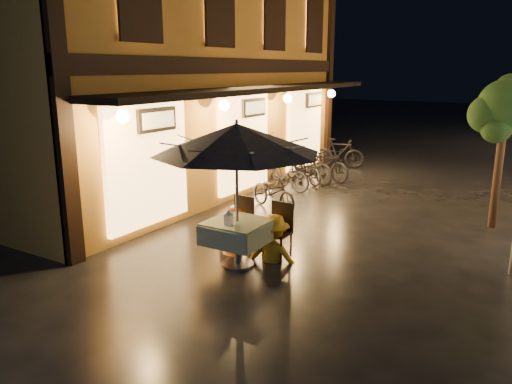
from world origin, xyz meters
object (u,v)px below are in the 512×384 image
Objects in this scene: table_lantern at (228,217)px; cafe_table at (237,232)px; person_yellow at (273,216)px; person_orange at (234,208)px; patio_umbrella at (236,139)px; bicycle_0 at (274,192)px.

cafe_table is at bearing 90.00° from table_lantern.
person_orange is at bearing -17.69° from person_yellow.
patio_umbrella reaches higher than table_lantern.
person_orange is 1.00× the size of person_yellow.
person_orange is (-0.43, 0.56, 0.21)m from cafe_table.
table_lantern is 0.16× the size of person_yellow.
cafe_table is 3.54m from bicycle_0.
table_lantern is 3.81m from bicycle_0.
table_lantern is 0.16× the size of bicycle_0.
person_yellow is (0.39, 0.52, 0.21)m from cafe_table.
bicycle_0 is (-1.18, 3.59, -0.50)m from table_lantern.
table_lantern is at bearing 124.52° from person_orange.
person_orange reaches higher than person_yellow.
person_yellow is 3.24m from bicycle_0.
cafe_table is 0.68m from person_yellow.
person_yellow reaches higher than cafe_table.
bicycle_0 is at bearing 108.15° from table_lantern.
person_yellow is at bearing 63.47° from table_lantern.
patio_umbrella reaches higher than bicycle_0.
bicycle_0 is (-1.18, 3.34, -1.73)m from patio_umbrella.
person_orange is 1.01× the size of bicycle_0.
cafe_table is 0.62× the size of person_yellow.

